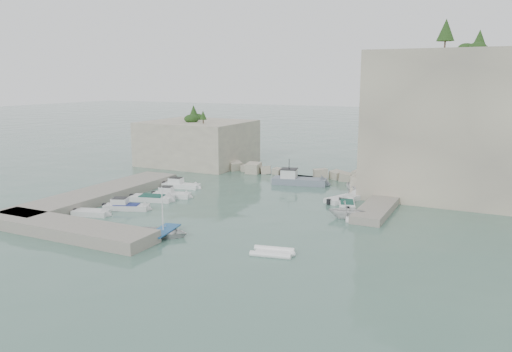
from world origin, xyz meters
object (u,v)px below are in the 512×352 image
at_px(motorboat_c, 152,201).
at_px(inflatable_dinghy, 272,254).
at_px(rowboat, 163,236).
at_px(motorboat_b, 172,197).
at_px(motorboat_a, 181,188).
at_px(tender_east_d, 366,197).
at_px(motorboat_d, 127,210).
at_px(tender_east_a, 346,218).
at_px(motorboat_e, 91,215).
at_px(tender_east_b, 347,207).
at_px(tender_east_c, 344,201).
at_px(work_boat, 299,184).

height_order(motorboat_c, inflatable_dinghy, motorboat_c).
bearing_deg(rowboat, motorboat_b, 22.97).
bearing_deg(motorboat_a, tender_east_d, 5.56).
xyz_separation_m(motorboat_d, tender_east_a, (22.20, 7.17, 0.00)).
distance_m(motorboat_c, tender_east_a, 22.43).
xyz_separation_m(motorboat_a, motorboat_c, (0.92, -7.22, 0.00)).
bearing_deg(motorboat_e, motorboat_c, 60.68).
bearing_deg(inflatable_dinghy, motorboat_a, 128.94).
bearing_deg(inflatable_dinghy, motorboat_b, 135.15).
bearing_deg(motorboat_e, tender_east_d, 24.23).
height_order(motorboat_b, tender_east_b, motorboat_b).
distance_m(motorboat_e, tender_east_c, 27.91).
bearing_deg(tender_east_b, inflatable_dinghy, 157.92).
xyz_separation_m(rowboat, tender_east_a, (13.15, 12.83, 0.00)).
xyz_separation_m(motorboat_d, tender_east_d, (21.73, 17.17, 0.00)).
relative_size(motorboat_d, tender_east_c, 0.93).
distance_m(motorboat_e, tender_east_a, 26.20).
distance_m(motorboat_a, motorboat_b, 5.26).
distance_m(motorboat_e, tender_east_d, 31.22).
bearing_deg(motorboat_b, tender_east_c, 5.19).
relative_size(motorboat_c, tender_east_a, 1.48).
bearing_deg(motorboat_a, inflatable_dinghy, -47.90).
distance_m(tender_east_b, tender_east_c, 2.69).
relative_size(motorboat_a, tender_east_b, 1.12).
bearing_deg(tender_east_b, motorboat_a, 71.57).
relative_size(motorboat_a, motorboat_b, 1.10).
distance_m(inflatable_dinghy, tender_east_a, 13.08).
xyz_separation_m(motorboat_a, tender_east_d, (22.71, 5.48, 0.00)).
height_order(motorboat_c, tender_east_d, tender_east_d).
relative_size(motorboat_d, tender_east_d, 1.06).
xyz_separation_m(inflatable_dinghy, tender_east_a, (2.39, 12.86, 0.00)).
bearing_deg(motorboat_b, tender_east_a, -14.88).
height_order(tender_east_a, tender_east_c, tender_east_a).
bearing_deg(motorboat_a, motorboat_e, -101.09).
height_order(motorboat_e, tender_east_d, tender_east_d).
bearing_deg(tender_east_d, motorboat_a, 103.30).
relative_size(motorboat_b, tender_east_c, 0.87).
bearing_deg(work_boat, motorboat_d, -132.03).
height_order(motorboat_a, inflatable_dinghy, motorboat_a).
bearing_deg(motorboat_a, tender_east_a, -19.03).
bearing_deg(motorboat_b, motorboat_c, -130.75).
bearing_deg(tender_east_d, rowboat, 150.66).
height_order(motorboat_c, work_boat, work_boat).
relative_size(motorboat_e, tender_east_a, 1.11).
relative_size(motorboat_d, inflatable_dinghy, 1.44).
distance_m(motorboat_a, work_boat, 15.59).
bearing_deg(motorboat_d, inflatable_dinghy, -37.29).
bearing_deg(inflatable_dinghy, tender_east_b, 74.95).
xyz_separation_m(motorboat_d, motorboat_e, (-1.79, -3.36, 0.00)).
relative_size(motorboat_d, tender_east_b, 1.10).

